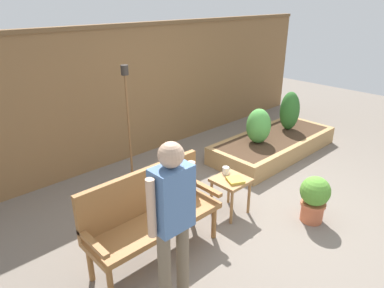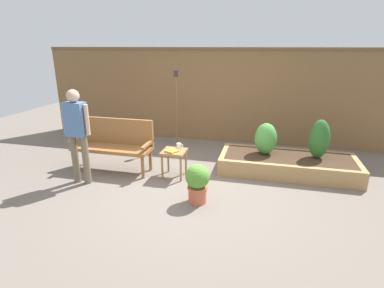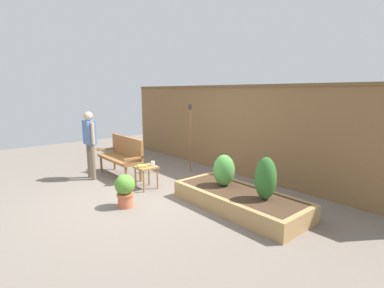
{
  "view_description": "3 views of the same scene",
  "coord_description": "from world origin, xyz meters",
  "px_view_note": "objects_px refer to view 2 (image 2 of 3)",
  "views": [
    {
      "loc": [
        -3.2,
        -2.06,
        2.53
      ],
      "look_at": [
        -0.25,
        1.07,
        0.69
      ],
      "focal_mm": 32.47,
      "sensor_mm": 36.0,
      "label": 1
    },
    {
      "loc": [
        1.17,
        -4.35,
        2.21
      ],
      "look_at": [
        -0.05,
        0.55,
        0.55
      ],
      "focal_mm": 28.26,
      "sensor_mm": 36.0,
      "label": 2
    },
    {
      "loc": [
        4.72,
        -2.69,
        2.02
      ],
      "look_at": [
        0.3,
        1.05,
        0.95
      ],
      "focal_mm": 26.98,
      "sensor_mm": 36.0,
      "label": 3
    }
  ],
  "objects_px": {
    "side_table": "(174,155)",
    "shrub_far_corner": "(319,139)",
    "book_on_table": "(172,151)",
    "cup_on_table": "(179,146)",
    "garden_bench": "(114,141)",
    "shrub_near_bench": "(266,139)",
    "tiki_torch": "(176,96)",
    "potted_boxwood": "(198,182)",
    "person_by_bench": "(77,129)"
  },
  "relations": [
    {
      "from": "shrub_far_corner",
      "to": "person_by_bench",
      "type": "bearing_deg",
      "value": -160.92
    },
    {
      "from": "garden_bench",
      "to": "potted_boxwood",
      "type": "distance_m",
      "value": 1.98
    },
    {
      "from": "garden_bench",
      "to": "person_by_bench",
      "type": "relative_size",
      "value": 0.92
    },
    {
      "from": "tiki_torch",
      "to": "garden_bench",
      "type": "bearing_deg",
      "value": -117.16
    },
    {
      "from": "shrub_near_bench",
      "to": "book_on_table",
      "type": "bearing_deg",
      "value": -152.16
    },
    {
      "from": "potted_boxwood",
      "to": "person_by_bench",
      "type": "xyz_separation_m",
      "value": [
        -2.03,
        0.19,
        0.61
      ]
    },
    {
      "from": "shrub_near_bench",
      "to": "shrub_far_corner",
      "type": "relative_size",
      "value": 0.83
    },
    {
      "from": "book_on_table",
      "to": "person_by_bench",
      "type": "xyz_separation_m",
      "value": [
        -1.42,
        -0.52,
        0.44
      ]
    },
    {
      "from": "side_table",
      "to": "person_by_bench",
      "type": "xyz_separation_m",
      "value": [
        -1.43,
        -0.6,
        0.54
      ]
    },
    {
      "from": "side_table",
      "to": "shrub_near_bench",
      "type": "relative_size",
      "value": 0.83
    },
    {
      "from": "side_table",
      "to": "book_on_table",
      "type": "relative_size",
      "value": 2.62
    },
    {
      "from": "potted_boxwood",
      "to": "shrub_near_bench",
      "type": "distance_m",
      "value": 1.8
    },
    {
      "from": "garden_bench",
      "to": "potted_boxwood",
      "type": "relative_size",
      "value": 2.46
    },
    {
      "from": "potted_boxwood",
      "to": "person_by_bench",
      "type": "bearing_deg",
      "value": 174.53
    },
    {
      "from": "shrub_near_bench",
      "to": "cup_on_table",
      "type": "bearing_deg",
      "value": -157.78
    },
    {
      "from": "garden_bench",
      "to": "shrub_near_bench",
      "type": "height_order",
      "value": "garden_bench"
    },
    {
      "from": "book_on_table",
      "to": "garden_bench",
      "type": "bearing_deg",
      "value": -161.2
    },
    {
      "from": "garden_bench",
      "to": "shrub_far_corner",
      "type": "distance_m",
      "value": 3.65
    },
    {
      "from": "garden_bench",
      "to": "side_table",
      "type": "distance_m",
      "value": 1.18
    },
    {
      "from": "garden_bench",
      "to": "side_table",
      "type": "xyz_separation_m",
      "value": [
        1.17,
        -0.07,
        -0.15
      ]
    },
    {
      "from": "book_on_table",
      "to": "shrub_near_bench",
      "type": "distance_m",
      "value": 1.73
    },
    {
      "from": "garden_bench",
      "to": "book_on_table",
      "type": "height_order",
      "value": "garden_bench"
    },
    {
      "from": "cup_on_table",
      "to": "book_on_table",
      "type": "distance_m",
      "value": 0.22
    },
    {
      "from": "cup_on_table",
      "to": "book_on_table",
      "type": "xyz_separation_m",
      "value": [
        -0.07,
        -0.21,
        -0.03
      ]
    },
    {
      "from": "cup_on_table",
      "to": "tiki_torch",
      "type": "height_order",
      "value": "tiki_torch"
    },
    {
      "from": "book_on_table",
      "to": "potted_boxwood",
      "type": "xyz_separation_m",
      "value": [
        0.61,
        -0.72,
        -0.17
      ]
    },
    {
      "from": "potted_boxwood",
      "to": "tiki_torch",
      "type": "bearing_deg",
      "value": 113.38
    },
    {
      "from": "shrub_near_bench",
      "to": "tiki_torch",
      "type": "bearing_deg",
      "value": 157.16
    },
    {
      "from": "book_on_table",
      "to": "shrub_far_corner",
      "type": "relative_size",
      "value": 0.26
    },
    {
      "from": "side_table",
      "to": "tiki_torch",
      "type": "relative_size",
      "value": 0.28
    },
    {
      "from": "book_on_table",
      "to": "person_by_bench",
      "type": "bearing_deg",
      "value": -133.46
    },
    {
      "from": "shrub_near_bench",
      "to": "shrub_far_corner",
      "type": "bearing_deg",
      "value": 0.0
    },
    {
      "from": "cup_on_table",
      "to": "shrub_far_corner",
      "type": "distance_m",
      "value": 2.45
    },
    {
      "from": "person_by_bench",
      "to": "garden_bench",
      "type": "bearing_deg",
      "value": 68.81
    },
    {
      "from": "garden_bench",
      "to": "tiki_torch",
      "type": "distance_m",
      "value": 1.77
    },
    {
      "from": "shrub_far_corner",
      "to": "book_on_table",
      "type": "bearing_deg",
      "value": -161.64
    },
    {
      "from": "shrub_near_bench",
      "to": "tiki_torch",
      "type": "height_order",
      "value": "tiki_torch"
    },
    {
      "from": "side_table",
      "to": "shrub_far_corner",
      "type": "bearing_deg",
      "value": 16.8
    },
    {
      "from": "shrub_far_corner",
      "to": "side_table",
      "type": "bearing_deg",
      "value": -163.2
    },
    {
      "from": "side_table",
      "to": "potted_boxwood",
      "type": "height_order",
      "value": "potted_boxwood"
    },
    {
      "from": "potted_boxwood",
      "to": "tiki_torch",
      "type": "distance_m",
      "value": 2.68
    },
    {
      "from": "shrub_near_bench",
      "to": "tiki_torch",
      "type": "relative_size",
      "value": 0.34
    },
    {
      "from": "garden_bench",
      "to": "potted_boxwood",
      "type": "xyz_separation_m",
      "value": [
        1.77,
        -0.87,
        -0.22
      ]
    },
    {
      "from": "potted_boxwood",
      "to": "tiki_torch",
      "type": "relative_size",
      "value": 0.34
    },
    {
      "from": "tiki_torch",
      "to": "book_on_table",
      "type": "bearing_deg",
      "value": -76.17
    },
    {
      "from": "shrub_near_bench",
      "to": "potted_boxwood",
      "type": "bearing_deg",
      "value": -121.05
    },
    {
      "from": "shrub_near_bench",
      "to": "shrub_far_corner",
      "type": "height_order",
      "value": "shrub_far_corner"
    },
    {
      "from": "potted_boxwood",
      "to": "garden_bench",
      "type": "bearing_deg",
      "value": 153.82
    },
    {
      "from": "garden_bench",
      "to": "person_by_bench",
      "type": "xyz_separation_m",
      "value": [
        -0.26,
        -0.67,
        0.39
      ]
    },
    {
      "from": "cup_on_table",
      "to": "side_table",
      "type": "bearing_deg",
      "value": -111.11
    }
  ]
}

